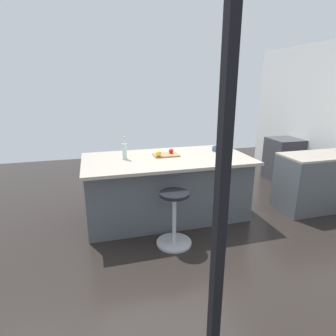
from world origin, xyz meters
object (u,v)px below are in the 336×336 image
(cutting_board, at_px, (166,155))
(stool_by_window, at_px, (174,220))
(fruit_bowl, at_px, (218,149))
(kitchen_island, at_px, (166,187))
(oven_range, at_px, (283,159))
(water_bottle, at_px, (125,151))
(apple_yellow, at_px, (158,153))
(apple_red, at_px, (171,151))

(cutting_board, bearing_deg, stool_by_window, 81.60)
(fruit_bowl, bearing_deg, stool_by_window, 42.90)
(kitchen_island, bearing_deg, cutting_board, -104.30)
(stool_by_window, relative_size, cutting_board, 1.92)
(oven_range, height_order, water_bottle, water_bottle)
(oven_range, bearing_deg, kitchen_island, 19.89)
(oven_range, relative_size, fruit_bowl, 4.73)
(water_bottle, distance_m, fruit_bowl, 1.46)
(cutting_board, bearing_deg, apple_yellow, 29.45)
(kitchen_island, bearing_deg, fruit_bowl, -171.51)
(cutting_board, relative_size, apple_red, 5.09)
(oven_range, relative_size, apple_red, 12.16)
(oven_range, bearing_deg, apple_red, 18.64)
(oven_range, height_order, kitchen_island, kitchen_island)
(oven_range, xyz_separation_m, apple_red, (2.68, 0.90, 0.55))
(stool_by_window, relative_size, fruit_bowl, 3.81)
(kitchen_island, relative_size, apple_yellow, 27.35)
(water_bottle, bearing_deg, stool_by_window, 120.91)
(apple_red, bearing_deg, stool_by_window, 76.52)
(apple_yellow, xyz_separation_m, fruit_bowl, (-0.99, -0.14, -0.02))
(apple_red, distance_m, fruit_bowl, 0.77)
(cutting_board, distance_m, apple_red, 0.11)
(apple_red, xyz_separation_m, apple_yellow, (0.22, 0.12, 0.01))
(kitchen_island, xyz_separation_m, fruit_bowl, (-0.87, -0.13, 0.50))
(apple_yellow, bearing_deg, stool_by_window, 90.74)
(stool_by_window, xyz_separation_m, apple_yellow, (0.01, -0.76, 0.66))
(cutting_board, bearing_deg, kitchen_island, 75.70)
(apple_red, height_order, water_bottle, water_bottle)
(stool_by_window, distance_m, apple_red, 1.12)
(oven_range, distance_m, kitchen_island, 2.96)
(apple_yellow, bearing_deg, water_bottle, -4.20)
(apple_red, relative_size, apple_yellow, 0.83)
(stool_by_window, bearing_deg, cutting_board, -98.40)
(fruit_bowl, bearing_deg, water_bottle, 4.23)
(stool_by_window, bearing_deg, apple_yellow, -89.26)
(stool_by_window, height_order, fruit_bowl, fruit_bowl)
(cutting_board, xyz_separation_m, apple_yellow, (0.13, 0.08, 0.05))
(stool_by_window, height_order, water_bottle, water_bottle)
(oven_range, height_order, apple_yellow, apple_yellow)
(apple_yellow, bearing_deg, apple_red, -152.46)
(stool_by_window, height_order, apple_red, apple_red)
(kitchen_island, xyz_separation_m, stool_by_window, (0.11, 0.78, -0.14))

